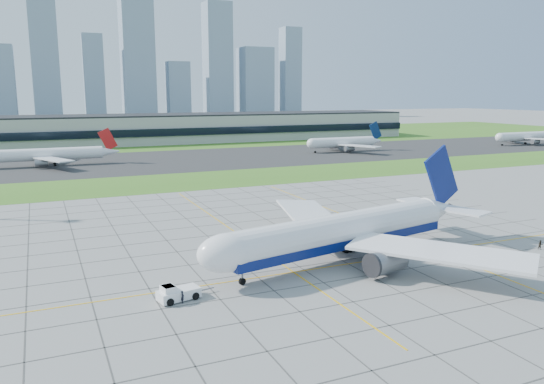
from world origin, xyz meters
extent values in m
plane|color=gray|center=(0.00, 0.00, 0.00)|extent=(1400.00, 1400.00, 0.00)
cube|color=#3C6D1F|center=(0.00, 90.00, 0.02)|extent=(700.00, 35.00, 0.04)
cube|color=#383838|center=(0.00, 145.00, 0.03)|extent=(700.00, 75.00, 0.04)
cube|color=#3C6D1F|center=(0.00, 255.00, 0.02)|extent=(700.00, 145.00, 0.04)
cube|color=#474744|center=(-48.00, 10.00, 0.01)|extent=(0.18, 130.00, 0.02)
cube|color=#474744|center=(-40.00, 10.00, 0.01)|extent=(0.18, 130.00, 0.02)
cube|color=#474744|center=(-32.00, 10.00, 0.01)|extent=(0.18, 130.00, 0.02)
cube|color=#474744|center=(-24.00, 10.00, 0.01)|extent=(0.18, 130.00, 0.02)
cube|color=#474744|center=(-16.00, 10.00, 0.01)|extent=(0.18, 130.00, 0.02)
cube|color=#474744|center=(-8.00, 10.00, 0.01)|extent=(0.18, 130.00, 0.02)
cube|color=#474744|center=(0.00, 10.00, 0.01)|extent=(0.18, 130.00, 0.02)
cube|color=#474744|center=(8.00, 10.00, 0.01)|extent=(0.18, 130.00, 0.02)
cube|color=#474744|center=(16.00, 10.00, 0.01)|extent=(0.18, 130.00, 0.02)
cube|color=#474744|center=(24.00, 10.00, 0.01)|extent=(0.18, 130.00, 0.02)
cube|color=#474744|center=(32.00, 10.00, 0.01)|extent=(0.18, 130.00, 0.02)
cube|color=#474744|center=(40.00, 10.00, 0.01)|extent=(0.18, 130.00, 0.02)
cube|color=#474744|center=(48.00, 10.00, 0.01)|extent=(0.18, 130.00, 0.02)
cube|color=#474744|center=(0.00, -32.00, 0.01)|extent=(110.00, 0.18, 0.02)
cube|color=#474744|center=(0.00, -24.00, 0.01)|extent=(110.00, 0.18, 0.02)
cube|color=#474744|center=(0.00, -16.00, 0.01)|extent=(110.00, 0.18, 0.02)
cube|color=#474744|center=(0.00, -8.00, 0.01)|extent=(110.00, 0.18, 0.02)
cube|color=#474744|center=(0.00, 0.00, 0.01)|extent=(110.00, 0.18, 0.02)
cube|color=#474744|center=(0.00, 8.00, 0.01)|extent=(110.00, 0.18, 0.02)
cube|color=#474744|center=(0.00, 16.00, 0.01)|extent=(110.00, 0.18, 0.02)
cube|color=#474744|center=(0.00, 24.00, 0.01)|extent=(110.00, 0.18, 0.02)
cube|color=#474744|center=(0.00, 32.00, 0.01)|extent=(110.00, 0.18, 0.02)
cube|color=#474744|center=(0.00, 40.00, 0.01)|extent=(110.00, 0.18, 0.02)
cube|color=#474744|center=(0.00, 48.00, 0.01)|extent=(110.00, 0.18, 0.02)
cube|color=#474744|center=(0.00, 56.00, 0.01)|extent=(110.00, 0.18, 0.02)
cube|color=#474744|center=(0.00, 64.00, 0.01)|extent=(110.00, 0.18, 0.02)
cube|color=#F4B30C|center=(0.00, -2.00, 0.02)|extent=(120.00, 0.25, 0.03)
cube|color=#F4B30C|center=(-10.00, 20.00, 0.02)|extent=(0.25, 100.00, 0.03)
cube|color=#F4B30C|center=(18.00, 20.00, 0.02)|extent=(0.25, 100.00, 0.03)
cube|color=#B7B7B2|center=(40.00, 230.00, 7.50)|extent=(260.00, 42.00, 15.00)
cube|color=black|center=(40.00, 208.50, 7.00)|extent=(260.00, 1.00, 4.00)
cube|color=black|center=(40.00, 230.00, 15.40)|extent=(260.00, 42.00, 0.80)
cube|color=#7F94A7|center=(-32.00, 520.00, 59.00)|extent=(26.00, 23.40, 118.00)
cube|color=#7F94A7|center=(14.00, 520.00, 44.00)|extent=(20.00, 18.00, 88.00)
cube|color=#7F94A7|center=(60.00, 520.00, 75.00)|extent=(33.00, 29.70, 150.00)
cube|color=#7F94A7|center=(103.00, 520.00, 31.00)|extent=(24.00, 21.60, 62.00)
cube|color=#7F94A7|center=(150.00, 520.00, 64.00)|extent=(29.00, 26.10, 128.00)
cube|color=#7F94A7|center=(196.00, 520.00, 40.00)|extent=(36.00, 32.40, 80.00)
cube|color=#7F94A7|center=(242.00, 520.00, 52.50)|extent=(22.00, 19.80, 105.00)
cylinder|color=white|center=(-0.29, -0.07, 5.29)|extent=(43.70, 14.22, 5.67)
cube|color=#09175A|center=(-0.29, -0.07, 3.49)|extent=(43.63, 13.85, 1.51)
ellipsoid|color=white|center=(-21.57, -4.40, 5.29)|extent=(10.01, 7.36, 5.67)
cube|color=black|center=(-23.61, -4.82, 5.76)|extent=(2.64, 3.38, 0.57)
cone|color=white|center=(24.24, 4.93, 5.57)|extent=(8.48, 6.78, 5.38)
cube|color=#09175A|center=(24.70, 5.02, 11.90)|extent=(10.18, 2.52, 12.05)
cube|color=white|center=(2.25, 15.87, 4.34)|extent=(14.86, 27.73, 0.92)
cube|color=white|center=(8.28, -13.74, 4.34)|extent=(22.85, 26.16, 0.92)
cylinder|color=slate|center=(-2.27, 9.65, 2.46)|extent=(6.73, 4.74, 3.59)
cylinder|color=slate|center=(1.69, -9.78, 2.46)|extent=(6.73, 4.74, 3.59)
cylinder|color=gray|center=(-19.26, -3.93, 1.23)|extent=(0.40, 0.40, 2.46)
cylinder|color=black|center=(-19.26, -3.93, 0.52)|extent=(1.11, 0.67, 1.04)
cylinder|color=black|center=(3.74, 3.84, 0.61)|extent=(1.43, 1.36, 1.23)
cylinder|color=black|center=(4.94, -2.09, 0.61)|extent=(1.43, 1.36, 1.23)
cube|color=white|center=(-29.11, -5.78, 0.84)|extent=(5.99, 3.67, 1.30)
cube|color=white|center=(-30.57, -6.08, 1.77)|extent=(2.05, 2.34, 1.02)
cube|color=black|center=(-30.57, -6.08, 1.95)|extent=(1.83, 2.12, 0.65)
cube|color=gray|center=(-25.19, -4.98, 0.56)|extent=(2.77, 0.72, 0.17)
cylinder|color=black|center=(-31.18, -4.97, 0.51)|extent=(1.10, 0.66, 1.02)
cylinder|color=black|center=(-30.69, -7.34, 0.51)|extent=(1.10, 0.66, 1.02)
cylinder|color=black|center=(-27.53, -4.23, 0.51)|extent=(1.10, 0.66, 1.02)
cylinder|color=black|center=(-27.05, -6.60, 0.51)|extent=(1.10, 0.66, 1.02)
imported|color=black|center=(-28.94, -7.14, 0.87)|extent=(0.58, 0.72, 1.73)
imported|color=black|center=(35.65, -8.96, 0.86)|extent=(1.03, 0.94, 1.72)
cylinder|color=white|center=(-43.05, 146.54, 4.50)|extent=(42.66, 4.80, 4.80)
cube|color=red|center=(-19.35, 146.54, 9.50)|extent=(7.46, 0.40, 9.15)
cube|color=white|center=(-40.09, 157.54, 3.70)|extent=(13.89, 20.66, 0.40)
cube|color=white|center=(-40.09, 135.54, 3.70)|extent=(13.89, 20.66, 0.40)
cylinder|color=black|center=(-39.50, 148.74, 0.50)|extent=(1.00, 1.00, 1.00)
cylinder|color=black|center=(-39.50, 144.34, 0.50)|extent=(1.00, 1.00, 1.00)
cylinder|color=white|center=(88.26, 144.62, 4.50)|extent=(33.34, 4.80, 4.80)
cube|color=#07204D|center=(106.79, 144.62, 9.50)|extent=(7.46, 0.40, 9.15)
cube|color=white|center=(90.58, 155.62, 3.70)|extent=(13.89, 20.66, 0.40)
cube|color=white|center=(90.58, 133.62, 3.70)|extent=(13.89, 20.66, 0.40)
cylinder|color=black|center=(91.04, 146.82, 0.50)|extent=(1.00, 1.00, 1.00)
cylinder|color=black|center=(91.04, 142.42, 0.50)|extent=(1.00, 1.00, 1.00)
cylinder|color=white|center=(197.61, 134.92, 4.50)|extent=(37.09, 4.80, 4.80)
cube|color=white|center=(200.18, 145.92, 3.70)|extent=(13.89, 20.66, 0.40)
cylinder|color=black|center=(200.70, 137.12, 0.50)|extent=(1.00, 1.00, 1.00)
cylinder|color=black|center=(200.70, 132.72, 0.50)|extent=(1.00, 1.00, 1.00)
camera|label=1|loc=(-45.04, -72.76, 27.45)|focal=35.00mm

